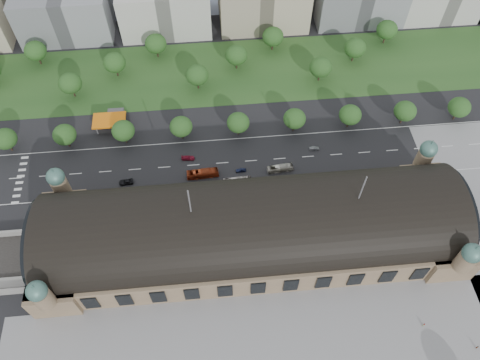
{
  "coord_description": "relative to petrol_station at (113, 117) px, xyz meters",
  "views": [
    {
      "loc": [
        -11.57,
        -79.38,
        154.24
      ],
      "look_at": [
        -2.4,
        18.91,
        14.0
      ],
      "focal_mm": 35.0,
      "sensor_mm": 36.0,
      "label": 1
    }
  ],
  "objects": [
    {
      "name": "ground",
      "position": [
        53.91,
        -65.28,
        -2.95
      ],
      "size": [
        900.0,
        900.0,
        0.0
      ],
      "primitive_type": "plane",
      "color": "black",
      "rests_on": "ground"
    },
    {
      "name": "station",
      "position": [
        53.91,
        -65.28,
        7.33
      ],
      "size": [
        150.0,
        48.4,
        44.3
      ],
      "color": "#887254",
      "rests_on": "ground"
    },
    {
      "name": "road_slab",
      "position": [
        33.91,
        -27.28,
        -2.95
      ],
      "size": [
        260.0,
        26.0,
        0.1
      ],
      "primitive_type": "cube",
      "color": "black",
      "rests_on": "ground"
    },
    {
      "name": "grass_belt",
      "position": [
        38.91,
        27.72,
        -2.95
      ],
      "size": [
        300.0,
        45.0,
        0.1
      ],
      "primitive_type": "cube",
      "color": "#254B1E",
      "rests_on": "ground"
    },
    {
      "name": "petrol_station",
      "position": [
        0.0,
        0.0,
        0.0
      ],
      "size": [
        14.0,
        13.0,
        5.05
      ],
      "color": "orange",
      "rests_on": "ground"
    },
    {
      "name": "office_2",
      "position": [
        -26.09,
        67.72,
        9.05
      ],
      "size": [
        45.0,
        32.0,
        24.0
      ],
      "primitive_type": "cube",
      "color": "gray",
      "rests_on": "ground"
    },
    {
      "name": "office_3",
      "position": [
        23.91,
        67.72,
        9.05
      ],
      "size": [
        45.0,
        32.0,
        24.0
      ],
      "primitive_type": "cube",
      "color": "beige",
      "rests_on": "ground"
    },
    {
      "name": "tree_row_1",
      "position": [
        -42.09,
        -12.28,
        4.48
      ],
      "size": [
        9.6,
        9.6,
        11.52
      ],
      "color": "#2D2116",
      "rests_on": "ground"
    },
    {
      "name": "tree_row_2",
      "position": [
        -18.09,
        -12.28,
        4.48
      ],
      "size": [
        9.6,
        9.6,
        11.52
      ],
      "color": "#2D2116",
      "rests_on": "ground"
    },
    {
      "name": "tree_row_3",
      "position": [
        5.91,
        -12.28,
        4.48
      ],
      "size": [
        9.6,
        9.6,
        11.52
      ],
      "color": "#2D2116",
      "rests_on": "ground"
    },
    {
      "name": "tree_row_4",
      "position": [
        29.91,
        -12.28,
        4.48
      ],
      "size": [
        9.6,
        9.6,
        11.52
      ],
      "color": "#2D2116",
      "rests_on": "ground"
    },
    {
      "name": "tree_row_5",
      "position": [
        53.91,
        -12.28,
        4.48
      ],
      "size": [
        9.6,
        9.6,
        11.52
      ],
      "color": "#2D2116",
      "rests_on": "ground"
    },
    {
      "name": "tree_row_6",
      "position": [
        77.91,
        -12.28,
        4.48
      ],
      "size": [
        9.6,
        9.6,
        11.52
      ],
      "color": "#2D2116",
      "rests_on": "ground"
    },
    {
      "name": "tree_row_7",
      "position": [
        101.91,
        -12.28,
        4.48
      ],
      "size": [
        9.6,
        9.6,
        11.52
      ],
      "color": "#2D2116",
      "rests_on": "ground"
    },
    {
      "name": "tree_row_8",
      "position": [
        125.91,
        -12.28,
        4.48
      ],
      "size": [
        9.6,
        9.6,
        11.52
      ],
      "color": "#2D2116",
      "rests_on": "ground"
    },
    {
      "name": "tree_row_9",
      "position": [
        149.91,
        -12.28,
        4.48
      ],
      "size": [
        9.6,
        9.6,
        11.52
      ],
      "color": "#2D2116",
      "rests_on": "ground"
    },
    {
      "name": "tree_belt_2",
      "position": [
        -38.09,
        41.72,
        5.1
      ],
      "size": [
        10.4,
        10.4,
        12.48
      ],
      "color": "#2D2116",
      "rests_on": "ground"
    },
    {
      "name": "tree_belt_3",
      "position": [
        -19.09,
        17.72,
        5.1
      ],
      "size": [
        10.4,
        10.4,
        12.48
      ],
      "color": "#2D2116",
      "rests_on": "ground"
    },
    {
      "name": "tree_belt_4",
      "position": [
        -0.09,
        29.72,
        5.1
      ],
      "size": [
        10.4,
        10.4,
        12.48
      ],
      "color": "#2D2116",
      "rests_on": "ground"
    },
    {
      "name": "tree_belt_5",
      "position": [
        18.91,
        41.72,
        5.1
      ],
      "size": [
        10.4,
        10.4,
        12.48
      ],
      "color": "#2D2116",
      "rests_on": "ground"
    },
    {
      "name": "tree_belt_6",
      "position": [
        37.91,
        17.72,
        5.1
      ],
      "size": [
        10.4,
        10.4,
        12.48
      ],
      "color": "#2D2116",
      "rests_on": "ground"
    },
    {
      "name": "tree_belt_7",
      "position": [
        56.91,
        29.72,
        5.1
      ],
      "size": [
        10.4,
        10.4,
        12.48
      ],
      "color": "#2D2116",
      "rests_on": "ground"
    },
    {
      "name": "tree_belt_8",
      "position": [
        75.91,
        41.72,
        5.1
      ],
      "size": [
        10.4,
        10.4,
        12.48
      ],
      "color": "#2D2116",
      "rests_on": "ground"
    },
    {
      "name": "tree_belt_9",
      "position": [
        94.91,
        17.72,
        5.1
      ],
      "size": [
        10.4,
        10.4,
        12.48
      ],
      "color": "#2D2116",
      "rests_on": "ground"
    },
    {
      "name": "tree_belt_10",
      "position": [
        113.91,
        29.72,
        5.1
      ],
      "size": [
        10.4,
        10.4,
        12.48
      ],
      "color": "#2D2116",
      "rests_on": "ground"
    },
    {
      "name": "tree_belt_11",
      "position": [
        132.91,
        41.72,
        5.1
      ],
      "size": [
        10.4,
        10.4,
        12.48
      ],
      "color": "#2D2116",
      "rests_on": "ground"
    },
    {
      "name": "traffic_car_1",
      "position": [
        -22.72,
        -25.99,
        -2.23
      ],
      "size": [
        4.38,
        1.6,
        1.43
      ],
      "primitive_type": "imported",
      "rotation": [
        0.0,
        0.0,
        1.59
      ],
      "color": "gray",
      "rests_on": "ground"
    },
    {
      "name": "traffic_car_2",
      "position": [
        6.78,
        -33.86,
        -2.15
      ],
      "size": [
        6.0,
        3.23,
        1.6
      ],
      "primitive_type": "imported",
      "rotation": [
        0.0,
        0.0,
        -1.47
      ],
      "color": "black",
      "rests_on": "ground"
    },
    {
      "name": "traffic_car_3",
      "position": [
        31.91,
        -23.89,
        -2.17
      ],
      "size": [
        5.55,
        2.63,
        1.56
      ],
      "primitive_type": "imported",
      "rotation": [
        0.0,
        0.0,
        1.49
      ],
      "color": "maroon",
      "rests_on": "ground"
    },
    {
      "name": "traffic_car_4",
      "position": [
        53.19,
        -32.18,
        -2.24
      ],
      "size": [
        4.21,
        1.81,
        1.42
      ],
      "primitive_type": "imported",
      "rotation": [
        0.0,
        0.0,
        -1.54
      ],
      "color": "#182045",
      "rests_on": "ground"
    },
    {
      "name": "traffic_car_5",
      "position": [
        85.16,
        -23.67,
        -2.27
      ],
      "size": [
        4.19,
        1.62,
        1.36
      ],
      "primitive_type": "imported",
      "rotation": [
        0.0,
        0.0,
        1.53
      ],
      "color": "#5B5E63",
      "rests_on": "ground"
    },
    {
      "name": "traffic_car_6",
      "position": [
        131.53,
        -30.9,
        -2.22
      ],
      "size": [
        5.42,
        2.87,
        1.45
      ],
      "primitive_type": "imported",
      "rotation": [
        0.0,
        0.0,
        -1.66
      ],
      "color": "white",
      "rests_on": "ground"
    },
    {
      "name": "parked_car_0",
      "position": [
        -18.0,
        -40.37,
        -2.26
      ],
      "size": [
        4.38,
        3.07,
        1.37
      ],
      "primitive_type": "imported",
      "rotation": [
        0.0,
        0.0,
        -1.13
      ],
      "color": "black",
      "rests_on": "ground"
    },
    {
      "name": "parked_car_1",
      "position": [
        -15.53,
        -44.28,
        -2.28
      ],
      "size": [
        5.15,
        4.75,
        1.34
      ],
      "primitive_type": "imported",
      "rotation": [
        0.0,
        0.0,
        -0.89
      ],
      "color": "maroon",
      "rests_on": "ground"
    },
    {
      "name": "parked_car_2",
      "position": [
        13.65,
        -43.6,
        -2.19
      ],
      "size": [
        5.63,
        4.29,
        1.52
      ],
      "primitive_type": "imported",
      "rotation": [
        0.0,
        0.0,
        -1.1
      ],
      "color": "#1C1946",
      "rests_on": "ground"
    },
    {
      "name": "parked_car_3",
      "position": [
        5.81,
        -40.28,
        -2.15
      ],
      "size": [
        4.82,
        4.42,
        1.6
      ],
      "primitive_type": "imported",
      "rotation": [
        0.0,
        0.0,
        -0.89
      ],
      "color": "#595A60",
      "rests_on": "ground"
    },
    {
      "name": "parked_car_4",
      "position": [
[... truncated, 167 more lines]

